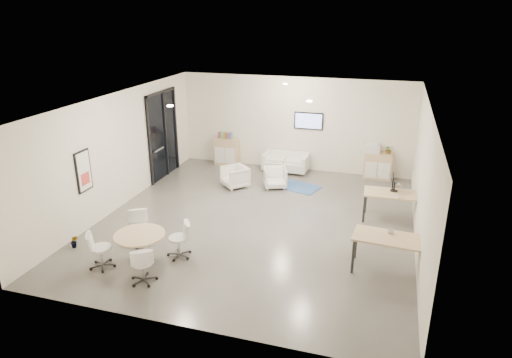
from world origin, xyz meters
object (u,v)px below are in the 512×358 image
object	(u,v)px
armchair_right	(275,177)
desk_front	(390,241)
sideboard_right	(378,166)
sideboard_left	(227,151)
armchair_left	(235,176)
round_table	(140,238)
desk_rear	(393,196)
loveseat	(286,163)

from	to	relation	value
armchair_right	desk_front	world-z (taller)	desk_front
sideboard_right	sideboard_left	bearing A→B (deg)	-179.94
sideboard_left	armchair_right	distance (m)	2.84
armchair_left	round_table	bearing A→B (deg)	-51.80
sideboard_left	armchair_left	distance (m)	2.29
sideboard_right	desk_front	xyz separation A→B (m)	(0.49, -5.77, 0.27)
sideboard_right	armchair_right	distance (m)	3.50
sideboard_right	round_table	world-z (taller)	sideboard_right
armchair_left	desk_rear	world-z (taller)	desk_rear
sideboard_right	armchair_right	bearing A→B (deg)	-150.36
sideboard_left	armchair_right	size ratio (longest dim) A/B	1.38
armchair_left	round_table	world-z (taller)	armchair_left
loveseat	armchair_left	xyz separation A→B (m)	(-1.20, -1.91, 0.06)
sideboard_left	armchair_right	world-z (taller)	sideboard_left
sideboard_left	desk_rear	xyz separation A→B (m)	(5.81, -3.17, 0.23)
armchair_left	desk_rear	size ratio (longest dim) A/B	0.48
armchair_left	desk_front	size ratio (longest dim) A/B	0.47
sideboard_right	loveseat	xyz separation A→B (m)	(-3.07, -0.14, -0.14)
armchair_right	round_table	xyz separation A→B (m)	(-1.71, -5.25, 0.24)
sideboard_right	desk_rear	xyz separation A→B (m)	(0.52, -3.17, 0.26)
sideboard_right	armchair_right	world-z (taller)	sideboard_right
round_table	armchair_left	bearing A→B (deg)	84.34
desk_rear	round_table	world-z (taller)	desk_rear
sideboard_left	round_table	size ratio (longest dim) A/B	0.87
sideboard_left	round_table	distance (m)	6.99
armchair_right	round_table	size ratio (longest dim) A/B	0.63
round_table	armchair_right	bearing A→B (deg)	71.91
sideboard_left	desk_front	xyz separation A→B (m)	(5.78, -5.77, 0.23)
desk_rear	round_table	size ratio (longest dim) A/B	1.38
desk_rear	armchair_left	bearing A→B (deg)	164.77
armchair_right	desk_front	xyz separation A→B (m)	(3.53, -4.04, 0.36)
sideboard_right	armchair_left	size ratio (longest dim) A/B	1.22
desk_rear	desk_front	bearing A→B (deg)	-92.76
sideboard_left	armchair_right	xyz separation A→B (m)	(2.25, -1.72, -0.13)
sideboard_right	armchair_left	xyz separation A→B (m)	(-4.27, -2.05, -0.08)
loveseat	desk_rear	world-z (taller)	desk_rear
armchair_right	desk_rear	distance (m)	3.86
loveseat	desk_front	xyz separation A→B (m)	(3.56, -5.63, 0.40)
sideboard_left	sideboard_right	bearing A→B (deg)	0.06
desk_front	round_table	world-z (taller)	desk_front
desk_rear	desk_front	xyz separation A→B (m)	(-0.03, -2.60, 0.01)
sideboard_right	desk_front	world-z (taller)	sideboard_right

